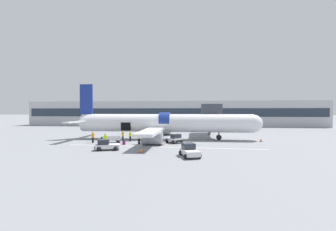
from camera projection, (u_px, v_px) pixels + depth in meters
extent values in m
plane|color=gray|center=(147.00, 143.00, 34.73)|extent=(500.00, 500.00, 0.00)
cube|color=silver|center=(163.00, 147.00, 31.10)|extent=(27.94, 1.58, 0.01)
cube|color=#B2B2B7|center=(172.00, 114.00, 76.98)|extent=(97.61, 10.06, 8.20)
cube|color=#232D3D|center=(170.00, 112.00, 71.91)|extent=(95.65, 0.16, 2.63)
cylinder|color=#4C4C51|center=(209.00, 128.00, 46.22)|extent=(0.60, 0.60, 3.13)
cube|color=silver|center=(209.00, 113.00, 46.16)|extent=(2.86, 12.20, 2.86)
cube|color=#333842|center=(212.00, 113.00, 40.70)|extent=(3.71, 1.60, 3.43)
cylinder|color=silver|center=(165.00, 123.00, 39.44)|extent=(30.10, 3.15, 3.15)
sphere|color=silver|center=(253.00, 124.00, 37.85)|extent=(2.99, 2.99, 2.99)
cone|color=silver|center=(83.00, 123.00, 41.04)|extent=(3.62, 2.90, 2.90)
cylinder|color=navy|center=(165.00, 121.00, 39.41)|extent=(1.81, 3.16, 3.16)
cube|color=navy|center=(86.00, 99.00, 40.89)|extent=(2.36, 0.28, 5.41)
cube|color=silver|center=(77.00, 122.00, 37.50)|extent=(1.07, 6.96, 0.20)
cube|color=silver|center=(95.00, 120.00, 44.43)|extent=(1.07, 6.96, 0.20)
cube|color=silver|center=(151.00, 131.00, 32.94)|extent=(2.55, 12.44, 0.40)
cube|color=silver|center=(163.00, 125.00, 46.24)|extent=(2.55, 12.44, 0.40)
cylinder|color=gray|center=(153.00, 138.00, 32.83)|extent=(2.88, 2.07, 2.07)
cylinder|color=gray|center=(164.00, 130.00, 46.35)|extent=(2.88, 2.07, 2.07)
cube|color=black|center=(126.00, 126.00, 38.61)|extent=(1.70, 0.12, 1.40)
cylinder|color=#56565B|center=(219.00, 133.00, 38.49)|extent=(0.22, 0.22, 1.61)
sphere|color=black|center=(219.00, 137.00, 38.50)|extent=(0.94, 0.94, 0.94)
cylinder|color=#56565B|center=(145.00, 133.00, 37.53)|extent=(0.22, 0.22, 1.61)
sphere|color=black|center=(145.00, 138.00, 37.55)|extent=(0.94, 0.94, 0.94)
cylinder|color=#56565B|center=(150.00, 131.00, 42.06)|extent=(0.22, 0.22, 1.61)
sphere|color=black|center=(150.00, 135.00, 42.07)|extent=(0.94, 0.94, 0.94)
cube|color=silver|center=(108.00, 146.00, 28.67)|extent=(3.27, 2.20, 0.51)
cube|color=#232833|center=(104.00, 142.00, 28.58)|extent=(1.62, 1.55, 0.61)
cube|color=black|center=(95.00, 147.00, 28.43)|extent=(0.46, 1.30, 0.25)
sphere|color=black|center=(100.00, 147.00, 29.20)|extent=(0.56, 0.56, 0.56)
sphere|color=black|center=(99.00, 149.00, 27.83)|extent=(0.56, 0.56, 0.56)
sphere|color=black|center=(116.00, 147.00, 29.52)|extent=(0.56, 0.56, 0.56)
sphere|color=black|center=(116.00, 149.00, 28.15)|extent=(0.56, 0.56, 0.56)
cube|color=silver|center=(174.00, 140.00, 35.08)|extent=(2.79, 2.78, 0.54)
cube|color=#232833|center=(176.00, 136.00, 34.76)|extent=(1.72, 1.72, 0.63)
cube|color=black|center=(179.00, 141.00, 34.17)|extent=(1.13, 1.15, 0.27)
sphere|color=black|center=(174.00, 142.00, 33.99)|extent=(0.56, 0.56, 0.56)
sphere|color=black|center=(181.00, 141.00, 34.99)|extent=(0.56, 0.56, 0.56)
sphere|color=black|center=(167.00, 141.00, 35.18)|extent=(0.56, 0.56, 0.56)
sphere|color=black|center=(175.00, 140.00, 36.19)|extent=(0.56, 0.56, 0.56)
cube|color=silver|center=(190.00, 152.00, 24.42)|extent=(2.36, 3.43, 0.54)
cube|color=#232833|center=(188.00, 146.00, 24.95)|extent=(1.63, 1.72, 0.64)
cube|color=black|center=(186.00, 151.00, 26.01)|extent=(1.32, 0.52, 0.27)
sphere|color=black|center=(193.00, 152.00, 25.61)|extent=(0.56, 0.56, 0.56)
sphere|color=black|center=(181.00, 153.00, 25.33)|extent=(0.56, 0.56, 0.56)
sphere|color=black|center=(199.00, 156.00, 23.52)|extent=(0.56, 0.56, 0.56)
sphere|color=black|center=(186.00, 156.00, 23.25)|extent=(0.56, 0.56, 0.56)
cube|color=silver|center=(112.00, 140.00, 34.93)|extent=(2.99, 2.56, 0.05)
cube|color=silver|center=(120.00, 138.00, 35.38)|extent=(0.77, 1.41, 0.49)
cube|color=silver|center=(113.00, 139.00, 34.23)|extent=(2.25, 1.21, 0.49)
cube|color=silver|center=(112.00, 137.00, 35.62)|extent=(2.25, 1.21, 0.49)
cube|color=#333338|center=(123.00, 141.00, 35.56)|extent=(0.84, 0.49, 0.06)
sphere|color=black|center=(119.00, 142.00, 34.54)|extent=(0.40, 0.40, 0.40)
sphere|color=black|center=(117.00, 141.00, 35.99)|extent=(0.40, 0.40, 0.40)
sphere|color=black|center=(107.00, 143.00, 33.89)|extent=(0.40, 0.40, 0.40)
sphere|color=black|center=(106.00, 141.00, 35.33)|extent=(0.40, 0.40, 0.40)
cube|color=#1E2347|center=(114.00, 138.00, 34.83)|extent=(0.41, 0.28, 0.43)
cube|color=#2D2D33|center=(107.00, 139.00, 34.87)|extent=(0.52, 0.40, 0.34)
cylinder|color=black|center=(139.00, 141.00, 33.85)|extent=(0.38, 0.38, 0.84)
cylinder|color=#B7E019|center=(139.00, 136.00, 33.83)|extent=(0.49, 0.49, 0.66)
sphere|color=beige|center=(139.00, 133.00, 33.82)|extent=(0.23, 0.23, 0.23)
cylinder|color=#B7E019|center=(139.00, 137.00, 33.60)|extent=(0.15, 0.15, 0.61)
cylinder|color=#B7E019|center=(139.00, 137.00, 34.07)|extent=(0.15, 0.15, 0.61)
cylinder|color=black|center=(105.00, 143.00, 32.52)|extent=(0.35, 0.35, 0.83)
cylinder|color=#B7E019|center=(105.00, 137.00, 32.50)|extent=(0.44, 0.44, 0.66)
sphere|color=#9E7556|center=(105.00, 134.00, 32.49)|extent=(0.23, 0.23, 0.23)
cylinder|color=#B7E019|center=(107.00, 138.00, 32.51)|extent=(0.14, 0.14, 0.60)
cylinder|color=#B7E019|center=(104.00, 138.00, 32.49)|extent=(0.14, 0.14, 0.60)
cylinder|color=black|center=(93.00, 140.00, 35.19)|extent=(0.40, 0.40, 0.83)
cylinder|color=orange|center=(93.00, 135.00, 35.18)|extent=(0.51, 0.51, 0.65)
sphere|color=#9E7556|center=(93.00, 133.00, 35.17)|extent=(0.23, 0.23, 0.23)
cylinder|color=orange|center=(94.00, 136.00, 35.06)|extent=(0.16, 0.16, 0.60)
cylinder|color=orange|center=(92.00, 136.00, 35.30)|extent=(0.16, 0.16, 0.60)
cylinder|color=black|center=(130.00, 139.00, 36.92)|extent=(0.41, 0.41, 0.82)
cylinder|color=#CCE523|center=(130.00, 134.00, 36.91)|extent=(0.52, 0.52, 0.65)
sphere|color=tan|center=(130.00, 132.00, 36.90)|extent=(0.23, 0.23, 0.23)
cylinder|color=#CCE523|center=(131.00, 135.00, 37.09)|extent=(0.17, 0.17, 0.59)
cylinder|color=#CCE523|center=(129.00, 135.00, 36.72)|extent=(0.17, 0.17, 0.59)
cylinder|color=#1E2338|center=(123.00, 138.00, 37.78)|extent=(0.32, 0.32, 0.79)
cylinder|color=orange|center=(123.00, 134.00, 37.76)|extent=(0.42, 0.42, 0.63)
sphere|color=tan|center=(123.00, 132.00, 37.75)|extent=(0.22, 0.22, 0.22)
cylinder|color=orange|center=(123.00, 135.00, 37.54)|extent=(0.13, 0.13, 0.57)
cylinder|color=orange|center=(123.00, 134.00, 37.98)|extent=(0.13, 0.13, 0.57)
cube|color=#721951|center=(124.00, 143.00, 33.22)|extent=(0.46, 0.41, 0.54)
cube|color=black|center=(124.00, 141.00, 33.22)|extent=(0.23, 0.14, 0.12)
cube|color=#14472D|center=(102.00, 140.00, 36.14)|extent=(0.36, 0.20, 0.72)
cube|color=black|center=(102.00, 137.00, 36.14)|extent=(0.23, 0.05, 0.12)
cube|color=black|center=(261.00, 141.00, 36.60)|extent=(0.56, 0.56, 0.03)
cone|color=orange|center=(261.00, 140.00, 36.60)|extent=(0.41, 0.41, 0.57)
cylinder|color=white|center=(261.00, 140.00, 36.59)|extent=(0.24, 0.24, 0.07)
cube|color=black|center=(141.00, 152.00, 26.96)|extent=(0.51, 0.51, 0.03)
cone|color=orange|center=(141.00, 150.00, 26.96)|extent=(0.37, 0.37, 0.59)
cylinder|color=white|center=(141.00, 150.00, 26.96)|extent=(0.22, 0.22, 0.07)
cube|color=black|center=(162.00, 145.00, 32.91)|extent=(0.63, 0.63, 0.03)
cone|color=orange|center=(162.00, 143.00, 32.90)|extent=(0.47, 0.47, 0.58)
cylinder|color=white|center=(162.00, 143.00, 32.90)|extent=(0.27, 0.27, 0.07)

